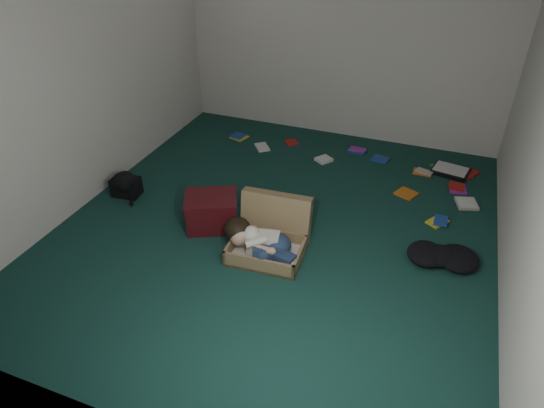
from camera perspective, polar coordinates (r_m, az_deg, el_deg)
The scene contains 11 objects.
floor at distance 4.71m, azimuth 0.65°, elevation -2.61°, with size 4.50×4.50×0.00m, color #143A32.
wall_back at distance 6.15m, azimuth 8.50°, elevation 19.27°, with size 4.50×4.50×0.00m, color silver.
wall_front at distance 2.38m, azimuth -18.54°, elevation -7.02°, with size 4.50×4.50×0.00m, color silver.
wall_left at distance 5.09m, azimuth -21.58°, elevation 14.38°, with size 4.50×4.50×0.00m, color silver.
suitcase at distance 4.36m, azimuth -0.19°, elevation -3.74°, with size 0.68×0.67×0.48m.
person at distance 4.22m, azimuth -1.44°, elevation -4.46°, with size 0.71×0.33×0.29m.
maroon_bin at distance 4.66m, azimuth -7.11°, elevation -0.87°, with size 0.60×0.55×0.33m.
backpack at distance 5.36m, azimuth -16.80°, elevation 2.03°, with size 0.35×0.28×0.21m, color black, non-canonical shape.
clothing_pile at distance 4.52m, azimuth 19.16°, elevation -5.48°, with size 0.46×0.37×0.15m, color black, non-canonical shape.
paper_tray at distance 5.94m, azimuth 20.25°, elevation 3.68°, with size 0.45×0.37×0.06m.
book_scatter at distance 5.78m, azimuth 12.13°, elevation 4.08°, with size 3.08×1.46×0.02m.
Camera 1 is at (1.31, -3.57, 2.78)m, focal length 32.00 mm.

